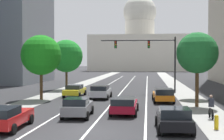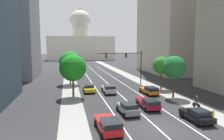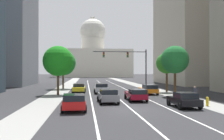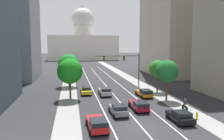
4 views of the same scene
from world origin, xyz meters
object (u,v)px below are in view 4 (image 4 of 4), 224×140
object	(u,v)px
car_crimson	(139,105)
cyclist	(185,105)
car_gray	(118,109)
street_tree_mid_left	(69,65)
car_silver	(105,91)
traffic_signal_mast	(125,63)
street_tree_mid_right	(158,69)
capitol_building	(83,42)
street_tree_near_left	(70,71)
car_orange	(144,93)
car_black	(180,116)
car_yellow	(86,90)
street_tree_near_right	(167,71)
fire_hydrant	(197,116)
car_red	(97,123)

from	to	relation	value
car_crimson	cyclist	size ratio (longest dim) A/B	2.79
car_gray	cyclist	distance (m)	9.76
car_crimson	street_tree_mid_left	xyz separation A→B (m)	(-9.93, 20.52, 4.17)
car_silver	street_tree_mid_left	xyz separation A→B (m)	(-6.57, 10.42, 4.11)
traffic_signal_mast	street_tree_mid_right	distance (m)	7.93
capitol_building	street_tree_near_left	bearing A→B (deg)	-94.30
car_orange	traffic_signal_mast	world-z (taller)	traffic_signal_mast
car_black	street_tree_mid_right	xyz separation A→B (m)	(3.90, 17.10, 3.89)
car_yellow	street_tree_mid_right	size ratio (longest dim) A/B	0.71
street_tree_near_left	car_crimson	bearing A→B (deg)	-41.49
car_crimson	street_tree_near_right	xyz separation A→B (m)	(6.28, 4.79, 4.17)
car_silver	car_gray	size ratio (longest dim) A/B	1.07
street_tree_near_left	car_gray	bearing A→B (deg)	-58.50
car_yellow	traffic_signal_mast	xyz separation A→B (m)	(9.02, 5.52, 4.65)
car_silver	car_yellow	xyz separation A→B (m)	(-3.37, 1.87, -0.05)
traffic_signal_mast	capitol_building	bearing A→B (deg)	92.35
fire_hydrant	street_tree_mid_right	distance (m)	16.96
fire_hydrant	street_tree_near_left	bearing A→B (deg)	139.05
traffic_signal_mast	street_tree_near_right	size ratio (longest dim) A/B	1.45
car_orange	car_silver	size ratio (longest dim) A/B	1.05
car_black	traffic_signal_mast	xyz separation A→B (m)	(-1.09, 23.21, 4.64)
car_silver	street_tree_near_left	xyz separation A→B (m)	(-6.26, -1.58, 4.02)
cyclist	street_tree_mid_right	xyz separation A→B (m)	(0.89, 12.63, 3.78)
car_orange	car_black	size ratio (longest dim) A/B	1.12
car_orange	street_tree_mid_left	world-z (taller)	street_tree_mid_left
traffic_signal_mast	fire_hydrant	bearing A→B (deg)	-80.67
car_crimson	car_orange	bearing A→B (deg)	-23.27
street_tree_near_right	street_tree_mid_right	world-z (taller)	street_tree_near_right
capitol_building	street_tree_mid_right	bearing A→B (deg)	-85.03
car_yellow	street_tree_mid_left	size ratio (longest dim) A/B	0.62
car_orange	street_tree_mid_left	bearing A→B (deg)	43.98
car_crimson	street_tree_mid_left	distance (m)	23.17
cyclist	street_tree_mid_left	size ratio (longest dim) A/B	0.24
car_red	cyclist	world-z (taller)	cyclist
capitol_building	street_tree_near_left	world-z (taller)	capitol_building
car_orange	street_tree_near_right	distance (m)	5.83
car_silver	car_red	world-z (taller)	car_silver
fire_hydrant	street_tree_mid_left	world-z (taller)	street_tree_mid_left
car_crimson	street_tree_near_right	distance (m)	8.93
car_red	traffic_signal_mast	size ratio (longest dim) A/B	0.48
car_crimson	car_yellow	world-z (taller)	car_yellow
street_tree_near_right	traffic_signal_mast	bearing A→B (deg)	107.46
street_tree_mid_right	car_crimson	bearing A→B (deg)	-122.62
car_orange	cyclist	xyz separation A→B (m)	(3.00, -8.97, 0.10)
car_orange	fire_hydrant	distance (m)	12.99
car_gray	car_silver	bearing A→B (deg)	-2.81
car_gray	car_black	world-z (taller)	car_gray
car_silver	car_gray	xyz separation A→B (m)	(0.01, -11.80, -0.01)
capitol_building	cyclist	xyz separation A→B (m)	(8.07, -115.57, -10.11)
car_crimson	car_black	bearing A→B (deg)	-149.05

